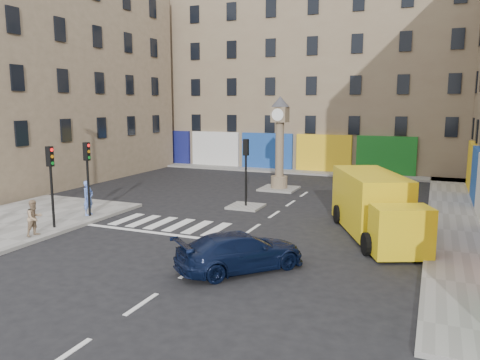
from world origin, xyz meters
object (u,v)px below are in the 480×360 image
Objects in this scene: yellow_van at (375,206)px; pedestrian_blue at (88,198)px; traffic_light_island at (246,161)px; clock_pillar at (280,137)px; navy_sedan at (240,251)px; traffic_light_left_far at (87,167)px; traffic_light_left_near at (51,174)px; pedestrian_tan at (34,218)px.

yellow_van is 4.31× the size of pedestrian_blue.
traffic_light_island is 0.61× the size of clock_pillar.
traffic_light_left_far is at bearing 18.87° from navy_sedan.
yellow_van reaches higher than navy_sedan.
navy_sedan is 7.36m from yellow_van.
pedestrian_blue is (-9.99, 3.98, 0.36)m from navy_sedan.
traffic_light_left_near is 0.61× the size of clock_pillar.
yellow_van is 4.87× the size of pedestrian_tan.
traffic_light_left_near is at bearing -90.00° from traffic_light_left_far.
clock_pillar is at bearing -30.79° from pedestrian_blue.
clock_pillar reaches higher than navy_sedan.
pedestrian_blue is at bearing 18.55° from navy_sedan.
clock_pillar is 16.53m from pedestrian_tan.
navy_sedan is at bearing -144.44° from yellow_van.
traffic_light_island reaches higher than yellow_van.
traffic_light_left_near is 2.40m from traffic_light_left_far.
traffic_light_left_near is 10.13m from navy_sedan.
clock_pillar is (6.30, 11.40, 0.93)m from traffic_light_left_far.
clock_pillar is 3.93× the size of pedestrian_tan.
traffic_light_left_far is at bearing 166.42° from yellow_van.
pedestrian_tan is at bearing -123.18° from traffic_light_island.
traffic_light_left_near reaches higher than pedestrian_tan.
navy_sedan is at bearing -21.40° from traffic_light_left_far.
pedestrian_tan is (-6.00, -9.18, -1.66)m from traffic_light_island.
traffic_light_left_far is at bearing 9.93° from pedestrian_tan.
navy_sedan is (9.83, -3.85, -1.96)m from traffic_light_left_far.
traffic_light_left_far is 4.15m from pedestrian_tan.
traffic_light_left_near is 14.46m from yellow_van.
clock_pillar reaches higher than yellow_van.
yellow_van is at bearing -22.01° from traffic_light_island.
clock_pillar is 3.48× the size of pedestrian_blue.
traffic_light_left_near is 15.19m from clock_pillar.
traffic_light_island is at bearing -51.74° from pedestrian_blue.
traffic_light_left_near is 2.20m from pedestrian_tan.
yellow_van is (3.73, 6.32, 0.66)m from navy_sedan.
traffic_light_island is at bearing -28.85° from navy_sedan.
yellow_van is 13.92m from pedestrian_blue.
traffic_light_left_far is at bearing -129.95° from pedestrian_blue.
pedestrian_blue is (-6.46, -5.27, -1.56)m from traffic_light_island.
pedestrian_blue is at bearing -119.82° from clock_pillar.
traffic_light_island is 0.81× the size of navy_sedan.
clock_pillar is 13.23m from pedestrian_blue.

